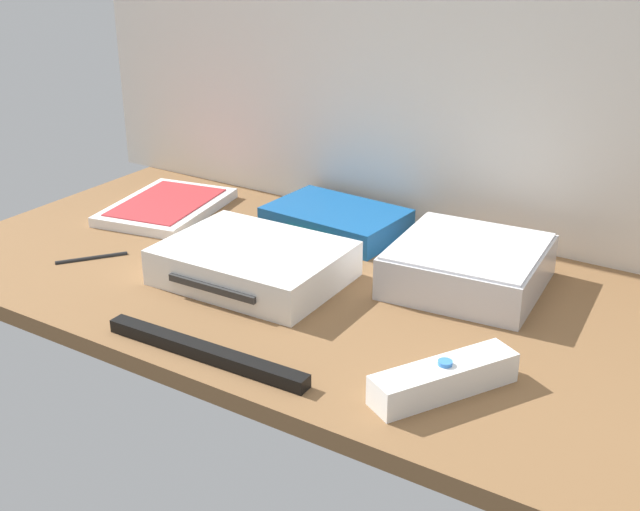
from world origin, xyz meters
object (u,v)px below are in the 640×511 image
at_px(mini_computer, 468,266).
at_px(sensor_bar, 205,352).
at_px(network_router, 336,220).
at_px(stylus_pen, 91,256).
at_px(remote_wand, 444,379).
at_px(game_case, 166,207).
at_px(game_console, 254,263).

bearing_deg(mini_computer, sensor_bar, -117.21).
height_order(network_router, stylus_pen, network_router).
bearing_deg(stylus_pen, remote_wand, -4.58).
relative_size(mini_computer, game_case, 0.87).
xyz_separation_m(network_router, stylus_pen, (-0.21, -0.25, -0.01)).
bearing_deg(sensor_bar, network_router, 98.93).
relative_size(remote_wand, stylus_pen, 1.63).
xyz_separation_m(game_case, network_router, (0.25, 0.07, 0.01)).
bearing_deg(remote_wand, network_router, 164.85).
bearing_deg(game_case, game_console, -36.34).
xyz_separation_m(mini_computer, game_case, (-0.47, -0.00, -0.02)).
bearing_deg(mini_computer, remote_wand, -71.65).
distance_m(game_case, sensor_bar, 0.43).
xyz_separation_m(mini_computer, remote_wand, (0.08, -0.23, -0.01)).
bearing_deg(game_case, mini_computer, -10.39).
xyz_separation_m(game_console, sensor_bar, (0.07, -0.18, -0.01)).
relative_size(game_console, network_router, 1.15).
xyz_separation_m(mini_computer, network_router, (-0.22, 0.06, -0.01)).
height_order(sensor_bar, stylus_pen, sensor_bar).
relative_size(mini_computer, network_router, 1.00).
relative_size(mini_computer, remote_wand, 1.26).
height_order(game_console, remote_wand, game_console).
bearing_deg(game_console, mini_computer, 27.31).
bearing_deg(mini_computer, network_router, 164.28).
bearing_deg(network_router, game_console, -87.31).
xyz_separation_m(network_router, remote_wand, (0.30, -0.29, -0.00)).
height_order(game_case, stylus_pen, game_case).
relative_size(remote_wand, sensor_bar, 0.61).
height_order(mini_computer, game_case, mini_computer).
distance_m(game_case, remote_wand, 0.59).
relative_size(game_console, stylus_pen, 2.38).
xyz_separation_m(game_console, remote_wand, (0.30, -0.10, -0.01)).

